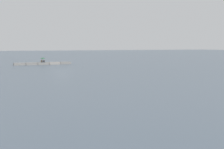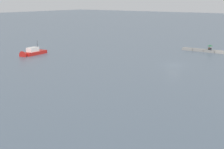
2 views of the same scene
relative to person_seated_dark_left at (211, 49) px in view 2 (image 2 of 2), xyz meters
The scene contains 6 objects.
ground_plane 20.85m from the person_seated_dark_left, 89.42° to the left, with size 500.00×500.00×0.00m, color slate.
seawall_pier 0.66m from the person_seated_dark_left, 47.60° to the right, with size 15.13×1.62×0.66m.
person_seated_dark_left is the anchor object (origin of this frame).
person_seated_brown_right 0.59m from the person_seated_dark_left, 19.42° to the right, with size 0.44×0.64×0.73m.
umbrella_open_green 0.93m from the person_seated_dark_left, 25.50° to the right, with size 1.42×1.42×1.30m.
motorboat_red_mid 45.71m from the person_seated_dark_left, 41.57° to the left, with size 3.08×7.73×4.22m.
Camera 2 is at (-30.60, 63.03, 13.80)m, focal length 53.42 mm.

